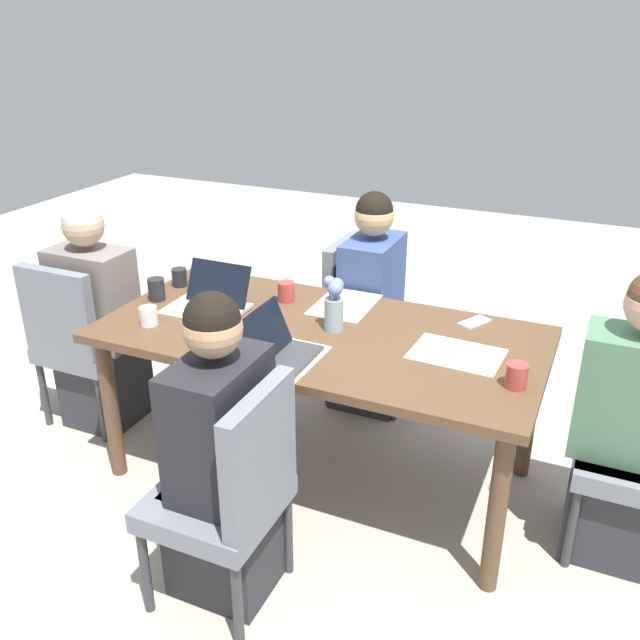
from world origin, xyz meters
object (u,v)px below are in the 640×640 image
(chair_near_left_mid, at_px, (362,313))
(person_head_left_left_far, at_px, (626,436))
(chair_head_right_left_near, at_px, (80,337))
(coffee_mug_near_right, at_px, (179,277))
(flower_vase, at_px, (334,303))
(coffee_mug_far_left, at_px, (516,376))
(laptop_head_right_left_near, at_px, (214,300))
(chair_far_right_near, at_px, (232,488))
(coffee_mug_centre_right, at_px, (149,316))
(phone_black, at_px, (212,286))
(phone_silver, at_px, (475,322))
(dining_table, at_px, (320,347))
(person_far_right_near, at_px, (222,466))
(coffee_mug_centre_left, at_px, (157,289))
(person_near_left_mid, at_px, (371,315))
(person_head_right_left_near, at_px, (98,329))
(laptop_far_right_near, at_px, (277,351))
(coffee_mug_near_left, at_px, (286,292))

(chair_near_left_mid, xyz_separation_m, person_head_left_left_far, (-1.36, 0.74, 0.03))
(chair_head_right_left_near, height_order, coffee_mug_near_right, chair_head_right_left_near)
(flower_vase, distance_m, coffee_mug_near_right, 0.93)
(chair_head_right_left_near, height_order, coffee_mug_far_left, chair_head_right_left_near)
(laptop_head_right_left_near, bearing_deg, chair_far_right_near, 124.75)
(coffee_mug_centre_right, bearing_deg, person_head_left_left_far, -171.62)
(laptop_head_right_left_near, bearing_deg, phone_black, -55.24)
(chair_head_right_left_near, relative_size, phone_silver, 6.00)
(dining_table, xyz_separation_m, chair_far_right_near, (-0.03, 0.81, -0.17))
(phone_black, bearing_deg, person_far_right_near, 30.86)
(coffee_mug_centre_left, bearing_deg, chair_near_left_mid, -134.26)
(person_near_left_mid, distance_m, coffee_mug_near_right, 1.02)
(person_head_right_left_near, height_order, coffee_mug_far_left, person_head_right_left_near)
(laptop_far_right_near, bearing_deg, coffee_mug_centre_right, -6.40)
(laptop_head_right_left_near, bearing_deg, chair_near_left_mid, -120.49)
(person_head_left_left_far, bearing_deg, person_far_right_near, 31.32)
(chair_head_right_left_near, relative_size, coffee_mug_far_left, 9.60)
(person_head_left_left_far, xyz_separation_m, flower_vase, (1.21, 0.01, 0.34))
(chair_far_right_near, xyz_separation_m, flower_vase, (-0.02, -0.85, 0.37))
(coffee_mug_far_left, height_order, phone_black, coffee_mug_far_left)
(person_head_left_left_far, xyz_separation_m, coffee_mug_near_right, (2.12, -0.16, 0.27))
(person_head_left_left_far, xyz_separation_m, laptop_head_right_left_near, (1.81, 0.02, 0.26))
(person_near_left_mid, xyz_separation_m, person_far_right_near, (0.02, 1.47, 0.00))
(laptop_head_right_left_near, relative_size, coffee_mug_centre_left, 3.00)
(coffee_mug_near_right, xyz_separation_m, phone_silver, (-1.45, -0.15, -0.04))
(person_head_left_left_far, xyz_separation_m, coffee_mug_centre_right, (1.97, 0.29, 0.26))
(coffee_mug_near_left, bearing_deg, person_far_right_near, 103.57)
(chair_near_left_mid, bearing_deg, coffee_mug_far_left, 135.74)
(dining_table, relative_size, coffee_mug_centre_right, 22.97)
(chair_near_left_mid, bearing_deg, phone_black, 40.79)
(dining_table, bearing_deg, coffee_mug_near_right, -12.96)
(dining_table, height_order, flower_vase, flower_vase)
(chair_head_right_left_near, distance_m, flower_vase, 1.40)
(coffee_mug_far_left, bearing_deg, person_far_right_near, 33.93)
(phone_silver, bearing_deg, person_head_right_left_near, -50.67)
(person_head_left_left_far, height_order, coffee_mug_near_left, person_head_left_left_far)
(dining_table, height_order, person_head_left_left_far, person_head_left_left_far)
(person_head_left_left_far, xyz_separation_m, person_far_right_near, (1.31, 0.79, 0.00))
(laptop_far_right_near, bearing_deg, chair_far_right_near, 98.31)
(person_far_right_near, distance_m, phone_black, 1.22)
(laptop_far_right_near, distance_m, coffee_mug_near_right, 0.97)
(laptop_far_right_near, bearing_deg, coffee_mug_near_left, -66.72)
(coffee_mug_centre_right, relative_size, coffee_mug_far_left, 0.89)
(coffee_mug_far_left, xyz_separation_m, phone_silver, (0.26, -0.50, -0.04))
(flower_vase, relative_size, laptop_head_right_left_near, 0.76)
(chair_far_right_near, relative_size, coffee_mug_near_right, 10.06)
(person_head_left_left_far, bearing_deg, laptop_head_right_left_near, 0.78)
(chair_near_left_mid, bearing_deg, phone_silver, 148.44)
(dining_table, distance_m, laptop_far_right_near, 0.35)
(dining_table, height_order, chair_head_right_left_near, chair_head_right_left_near)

